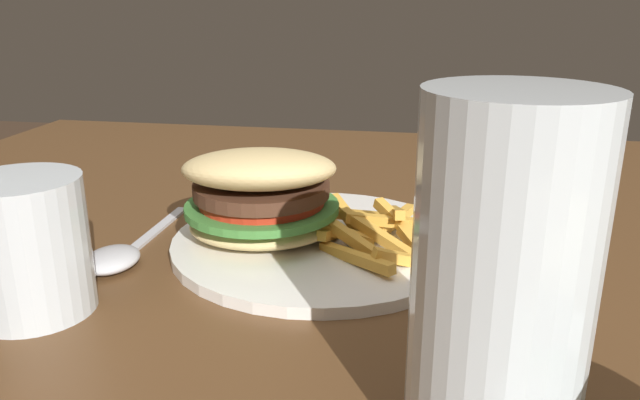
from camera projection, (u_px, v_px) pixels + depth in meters
name	position (u px, v px, depth m)	size (l,w,h in m)	color
meal_plate_near	(286.00, 213.00, 0.56)	(0.27, 0.27, 0.10)	white
beer_glass	(502.00, 288.00, 0.30)	(0.09, 0.09, 0.18)	silver
juice_glass	(27.00, 250.00, 0.45)	(0.09, 0.09, 0.17)	silver
spoon	(116.00, 257.00, 0.54)	(0.05, 0.18, 0.02)	silver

